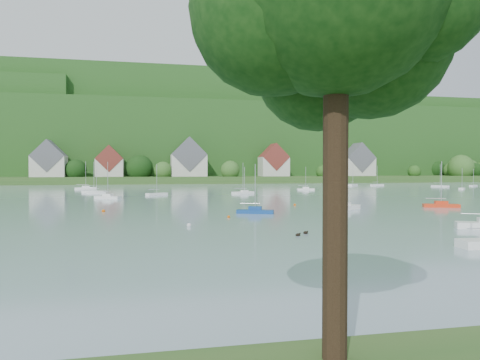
# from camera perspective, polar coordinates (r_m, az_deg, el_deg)

# --- Properties ---
(ground) EXTENTS (600.00, 600.00, 0.00)m
(ground) POSITION_cam_1_polar(r_m,az_deg,el_deg) (24.67, 24.46, -13.59)
(ground) COLOR gray
(ground) RESTS_ON ground
(near_tree) EXTENTS (8.40, 8.50, 13.70)m
(near_tree) POSITION_cam_1_polar(r_m,az_deg,el_deg) (14.16, 12.17, 20.88)
(near_tree) COLOR black
(near_tree) RESTS_ON near_bank
(far_shore_strip) EXTENTS (600.00, 60.00, 3.00)m
(far_shore_strip) POSITION_cam_1_polar(r_m,az_deg,el_deg) (219.70, -8.11, 0.11)
(far_shore_strip) COLOR #29521F
(far_shore_strip) RESTS_ON ground
(forested_ridge) EXTENTS (620.00, 181.22, 69.89)m
(forested_ridge) POSITION_cam_1_polar(r_m,az_deg,el_deg) (288.60, -8.93, 4.66)
(forested_ridge) COLOR #194215
(forested_ridge) RESTS_ON ground
(village_building_0) EXTENTS (14.00, 10.40, 16.00)m
(village_building_0) POSITION_cam_1_polar(r_m,az_deg,el_deg) (210.22, -23.03, 2.14)
(village_building_0) COLOR beige
(village_building_0) RESTS_ON far_shore_strip
(village_building_1) EXTENTS (12.00, 9.36, 14.00)m
(village_building_1) POSITION_cam_1_polar(r_m,az_deg,el_deg) (208.81, -16.17, 1.99)
(village_building_1) COLOR beige
(village_building_1) RESTS_ON far_shore_strip
(village_building_2) EXTENTS (16.00, 11.44, 18.00)m
(village_building_2) POSITION_cam_1_polar(r_m,az_deg,el_deg) (208.11, -6.53, 2.46)
(village_building_2) COLOR beige
(village_building_2) RESTS_ON far_shore_strip
(village_building_3) EXTENTS (13.00, 10.40, 15.50)m
(village_building_3) POSITION_cam_1_polar(r_m,az_deg,el_deg) (213.57, 4.28, 2.21)
(village_building_3) COLOR beige
(village_building_3) RESTS_ON far_shore_strip
(village_building_4) EXTENTS (15.00, 10.40, 16.50)m
(village_building_4) POSITION_cam_1_polar(r_m,az_deg,el_deg) (233.71, 14.67, 2.14)
(village_building_4) COLOR beige
(village_building_4) RESTS_ON far_shore_strip
(near_sailboat_1) EXTENTS (5.39, 3.33, 7.06)m
(near_sailboat_1) POSITION_cam_1_polar(r_m,az_deg,el_deg) (64.30, 1.93, -3.90)
(near_sailboat_1) COLOR navy
(near_sailboat_1) RESTS_ON ground
(near_sailboat_3) EXTENTS (6.79, 5.23, 9.20)m
(near_sailboat_3) POSITION_cam_1_polar(r_m,az_deg,el_deg) (71.73, 12.92, -3.33)
(near_sailboat_3) COLOR white
(near_sailboat_3) RESTS_ON ground
(near_sailboat_5) EXTENTS (5.81, 3.63, 7.61)m
(near_sailboat_5) POSITION_cam_1_polar(r_m,az_deg,el_deg) (81.70, 24.12, -2.88)
(near_sailboat_5) COLOR red
(near_sailboat_5) RESTS_ON ground
(mooring_buoy_0) EXTENTS (0.39, 0.39, 0.39)m
(mooring_buoy_0) POSITION_cam_1_polar(r_m,az_deg,el_deg) (58.73, -1.46, -4.80)
(mooring_buoy_0) COLOR #E45F06
(mooring_buoy_0) RESTS_ON ground
(mooring_buoy_1) EXTENTS (0.51, 0.51, 0.51)m
(mooring_buoy_1) POSITION_cam_1_polar(r_m,az_deg,el_deg) (50.03, -6.47, -5.88)
(mooring_buoy_1) COLOR silver
(mooring_buoy_1) RESTS_ON ground
(mooring_buoy_3) EXTENTS (0.44, 0.44, 0.44)m
(mooring_buoy_3) POSITION_cam_1_polar(r_m,az_deg,el_deg) (78.67, 6.95, -3.24)
(mooring_buoy_3) COLOR #E45F06
(mooring_buoy_3) RESTS_ON ground
(mooring_buoy_5) EXTENTS (0.49, 0.49, 0.49)m
(mooring_buoy_5) POSITION_cam_1_polar(r_m,az_deg,el_deg) (69.50, -16.91, -3.90)
(mooring_buoy_5) COLOR #E45F06
(mooring_buoy_5) RESTS_ON ground
(duck_pair) EXTENTS (1.71, 1.51, 0.36)m
(duck_pair) POSITION_cam_1_polar(r_m,az_deg,el_deg) (43.93, 7.85, -6.75)
(duck_pair) COLOR black
(duck_pair) RESTS_ON ground
(far_sailboat_cluster) EXTENTS (192.68, 66.60, 8.71)m
(far_sailboat_cluster) POSITION_cam_1_polar(r_m,az_deg,el_deg) (135.06, -4.84, -1.15)
(far_sailboat_cluster) COLOR white
(far_sailboat_cluster) RESTS_ON ground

